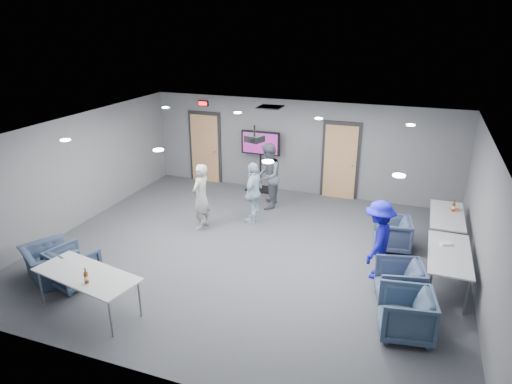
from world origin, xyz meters
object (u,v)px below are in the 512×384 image
(chair_front_b, at_px, (50,263))
(table_front_left, at_px, (87,276))
(person_b, at_px, (268,176))
(bottle_front, at_px, (86,277))
(person_d, at_px, (378,240))
(chair_front_a, at_px, (73,267))
(chair_right_a, at_px, (392,234))
(projector, at_px, (254,138))
(bottle_right, at_px, (454,207))
(tv_stand, at_px, (260,157))
(table_right_b, at_px, (449,255))
(chair_right_c, at_px, (406,314))
(person_a, at_px, (201,197))
(table_right_a, at_px, (447,216))
(chair_right_b, at_px, (399,282))
(person_c, at_px, (254,192))

(chair_front_b, relative_size, table_front_left, 0.50)
(person_b, xyz_separation_m, bottle_front, (-1.17, -5.79, -0.05))
(person_d, xyz_separation_m, chair_front_a, (-5.41, -2.30, -0.43))
(chair_right_a, relative_size, projector, 1.86)
(chair_front_b, height_order, table_front_left, table_front_left)
(bottle_right, height_order, tv_stand, tv_stand)
(chair_front_b, bearing_deg, bottle_right, -119.16)
(person_d, xyz_separation_m, table_right_b, (1.30, 0.05, -0.11))
(chair_right_c, relative_size, table_front_left, 0.42)
(chair_front_b, distance_m, table_right_b, 7.65)
(person_a, bearing_deg, table_right_b, 88.53)
(chair_front_b, bearing_deg, person_b, -89.92)
(person_b, distance_m, table_right_a, 4.53)
(person_b, bearing_deg, table_front_left, -25.58)
(table_right_a, height_order, projector, projector)
(person_d, xyz_separation_m, bottle_front, (-4.34, -3.14, 0.04))
(person_d, distance_m, bottle_right, 2.61)
(chair_right_b, height_order, chair_front_b, chair_right_b)
(chair_right_a, xyz_separation_m, projector, (-3.02, -0.61, 2.04))
(table_front_left, relative_size, bottle_right, 7.40)
(chair_front_a, xyz_separation_m, chair_front_b, (-0.56, -0.00, -0.04))
(person_a, xyz_separation_m, person_d, (4.25, -0.84, -0.02))
(chair_right_b, bearing_deg, chair_right_a, 175.09)
(chair_right_c, relative_size, bottle_front, 3.03)
(chair_front_b, bearing_deg, tv_stand, -79.89)
(chair_front_a, xyz_separation_m, table_right_b, (6.71, 2.35, 0.32))
(table_front_left, distance_m, tv_stand, 6.80)
(chair_front_b, bearing_deg, chair_front_a, -150.41)
(table_front_left, bearing_deg, table_right_b, 37.69)
(chair_right_b, relative_size, table_front_left, 0.40)
(chair_right_b, bearing_deg, table_front_left, -79.42)
(table_front_left, relative_size, bottle_front, 7.26)
(person_c, xyz_separation_m, projector, (0.38, -0.96, 1.63))
(chair_right_a, height_order, chair_front_b, chair_right_a)
(person_b, distance_m, chair_right_c, 5.81)
(chair_right_a, xyz_separation_m, table_right_b, (1.10, -1.26, 0.32))
(chair_front_a, bearing_deg, chair_front_b, 15.64)
(person_b, relative_size, projector, 4.16)
(person_b, bearing_deg, person_c, -13.16)
(chair_front_a, bearing_deg, chair_right_b, -149.31)
(chair_right_b, relative_size, bottle_front, 2.89)
(person_a, xyz_separation_m, chair_front_b, (-1.72, -3.14, -0.48))
(chair_front_b, bearing_deg, table_right_a, -120.13)
(person_c, xyz_separation_m, chair_front_a, (-2.21, -3.95, -0.40))
(person_a, height_order, chair_right_c, person_a)
(chair_right_a, xyz_separation_m, chair_right_b, (0.28, -2.02, 0.01))
(chair_right_c, bearing_deg, bottle_right, 159.56)
(chair_right_c, bearing_deg, person_d, -168.25)
(person_a, height_order, person_b, person_b)
(person_b, distance_m, tv_stand, 1.36)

